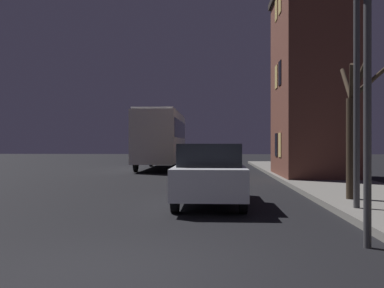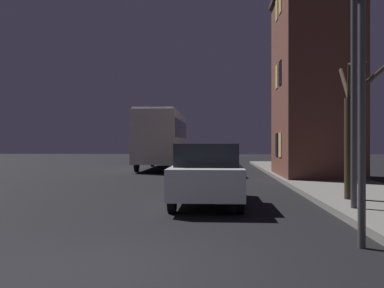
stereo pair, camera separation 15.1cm
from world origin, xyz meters
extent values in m
plane|color=black|center=(0.00, 0.00, 0.00)|extent=(120.00, 120.00, 0.00)
cube|color=brown|center=(5.75, 14.57, 4.40)|extent=(3.20, 5.41, 8.48)
cube|color=#F2D172|center=(4.13, 14.01, 1.56)|extent=(0.03, 0.70, 1.10)
cube|color=black|center=(4.13, 15.13, 1.56)|extent=(0.03, 0.70, 1.10)
cube|color=black|center=(4.13, 14.01, 4.80)|extent=(0.03, 0.70, 1.10)
cube|color=#F2D172|center=(4.13, 15.13, 4.80)|extent=(0.03, 0.70, 1.10)
cube|color=#F2D172|center=(4.13, 14.01, 8.04)|extent=(0.03, 0.70, 1.10)
cube|color=#F2D172|center=(4.13, 15.13, 8.04)|extent=(0.03, 0.70, 1.10)
cylinder|color=#38383A|center=(4.41, 4.47, 2.95)|extent=(0.14, 0.14, 5.58)
cylinder|color=#38383A|center=(3.56, 1.36, 1.97)|extent=(0.12, 0.12, 3.95)
cylinder|color=#2D2319|center=(4.79, 6.07, 1.49)|extent=(0.25, 0.25, 2.66)
cylinder|color=#2D2319|center=(5.12, 6.23, 3.09)|extent=(0.80, 0.49, 0.65)
cylinder|color=#2D2319|center=(5.10, 5.56, 3.18)|extent=(0.74, 1.11, 0.81)
cylinder|color=#2D2319|center=(4.89, 5.80, 3.26)|extent=(0.37, 0.69, 0.94)
cylinder|color=#2D2319|center=(4.72, 5.81, 3.23)|extent=(0.27, 0.63, 0.88)
cylinder|color=#2D2319|center=(4.83, 6.61, 3.28)|extent=(0.23, 1.18, 1.02)
cube|color=beige|center=(-2.20, 21.75, 1.99)|extent=(2.41, 9.06, 3.01)
cube|color=black|center=(-2.20, 21.75, 2.53)|extent=(2.43, 8.33, 1.09)
cube|color=#B2B2B2|center=(-2.20, 21.75, 3.55)|extent=(2.29, 8.60, 0.12)
cylinder|color=black|center=(-1.08, 24.69, 0.48)|extent=(0.18, 0.96, 0.96)
cylinder|color=black|center=(-3.31, 24.69, 0.48)|extent=(0.18, 0.96, 0.96)
cylinder|color=black|center=(-1.08, 18.81, 0.48)|extent=(0.18, 0.96, 0.96)
cylinder|color=black|center=(-3.31, 18.81, 0.48)|extent=(0.18, 0.96, 0.96)
cube|color=#B7BABF|center=(1.05, 6.00, 0.69)|extent=(1.76, 4.46, 0.73)
cube|color=black|center=(1.05, 5.78, 1.34)|extent=(1.55, 2.32, 0.56)
cylinder|color=black|center=(1.84, 7.45, 0.33)|extent=(0.18, 0.65, 0.65)
cylinder|color=black|center=(0.26, 7.45, 0.33)|extent=(0.18, 0.65, 0.65)
cylinder|color=black|center=(1.84, 4.55, 0.33)|extent=(0.18, 0.65, 0.65)
cylinder|color=black|center=(0.26, 4.55, 0.33)|extent=(0.18, 0.65, 0.65)
cube|color=olive|center=(1.04, 15.96, 0.64)|extent=(1.89, 3.90, 0.72)
cube|color=black|center=(1.04, 15.77, 1.24)|extent=(1.66, 2.03, 0.47)
cylinder|color=black|center=(1.89, 17.23, 0.28)|extent=(0.18, 0.57, 0.57)
cylinder|color=black|center=(0.18, 17.23, 0.28)|extent=(0.18, 0.57, 0.57)
cylinder|color=black|center=(1.89, 14.69, 0.28)|extent=(0.18, 0.57, 0.57)
cylinder|color=black|center=(0.18, 14.69, 0.28)|extent=(0.18, 0.57, 0.57)
camera|label=1|loc=(1.17, -5.42, 1.63)|focal=40.00mm
camera|label=2|loc=(1.33, -5.41, 1.63)|focal=40.00mm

